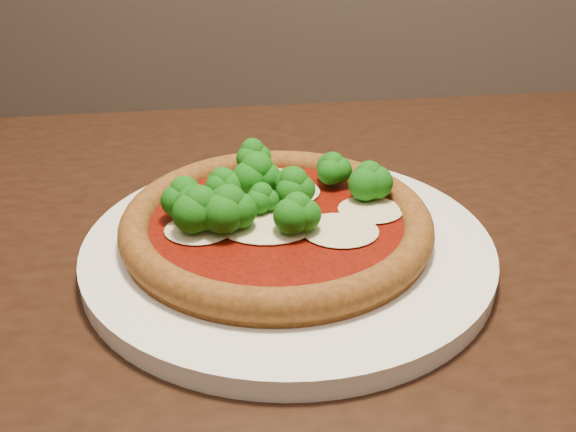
# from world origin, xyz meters

# --- Properties ---
(dining_table) EXTENTS (1.50, 1.10, 0.75)m
(dining_table) POSITION_xyz_m (0.13, 0.15, 0.66)
(dining_table) COLOR black
(dining_table) RESTS_ON floor
(plate) EXTENTS (0.35, 0.35, 0.02)m
(plate) POSITION_xyz_m (0.09, 0.14, 0.76)
(plate) COLOR white
(plate) RESTS_ON dining_table
(pizza) EXTENTS (0.27, 0.27, 0.06)m
(pizza) POSITION_xyz_m (0.08, 0.15, 0.79)
(pizza) COLOR brown
(pizza) RESTS_ON plate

